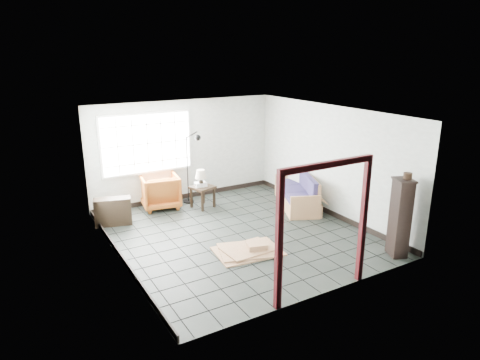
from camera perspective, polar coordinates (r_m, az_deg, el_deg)
ground at (r=9.26m, az=-0.36°, el=-7.18°), size 5.50×5.50×0.00m
room_shell at (r=8.74m, az=-0.48°, el=3.00°), size 5.02×5.52×2.61m
window_panel at (r=10.76m, az=-12.30°, el=4.80°), size 2.32×0.08×1.52m
doorway_trim at (r=6.71m, az=11.25°, el=-4.34°), size 1.80×0.08×2.20m
futon_sofa at (r=10.88m, az=7.80°, el=-1.90°), size 1.44×2.04×0.85m
armchair at (r=10.82m, az=-10.63°, el=-1.28°), size 1.01×0.96×0.92m
side_table at (r=10.67m, az=-5.01°, el=-1.33°), size 0.63×0.63×0.55m
table_lamp at (r=10.51m, az=-5.25°, el=0.66°), size 0.29×0.29×0.44m
projector at (r=10.63m, az=-5.28°, el=-0.58°), size 0.30×0.25×0.10m
floor_lamp at (r=10.93m, az=-6.32°, el=1.98°), size 0.49×0.38×1.85m
console_shelf at (r=10.04m, az=-16.56°, el=-4.04°), size 0.86×0.52×0.62m
tall_shelf at (r=8.60m, az=20.56°, el=-4.67°), size 0.46×0.51×1.52m
pot at (r=8.38m, az=21.45°, el=0.51°), size 0.20×0.20×0.12m
open_box at (r=10.30m, az=9.31°, el=-3.91°), size 0.88×0.67×0.45m
cardboard_pile at (r=8.45m, az=1.23°, el=-9.27°), size 1.36×1.12×0.18m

